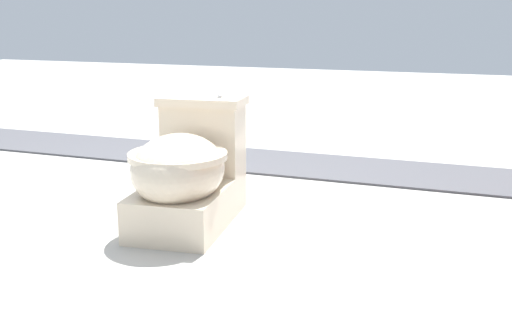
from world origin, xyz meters
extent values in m
plane|color=#A8A59E|center=(0.00, 0.00, 0.00)|extent=(14.00, 14.00, 0.00)
cube|color=#4C4C51|center=(-1.12, 0.50, 0.01)|extent=(0.56, 8.00, 0.01)
cube|color=beige|center=(-0.01, 0.27, 0.09)|extent=(0.63, 0.40, 0.17)
ellipsoid|color=beige|center=(0.09, 0.28, 0.26)|extent=(0.47, 0.40, 0.28)
cylinder|color=beige|center=(0.09, 0.28, 0.32)|extent=(0.43, 0.43, 0.03)
cube|color=beige|center=(-0.22, 0.25, 0.32)|extent=(0.21, 0.36, 0.30)
cube|color=beige|center=(-0.22, 0.25, 0.49)|extent=(0.24, 0.38, 0.04)
cylinder|color=silver|center=(-0.23, 0.33, 0.51)|extent=(0.02, 0.02, 0.01)
camera|label=1|loc=(2.13, 1.34, 0.86)|focal=42.00mm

